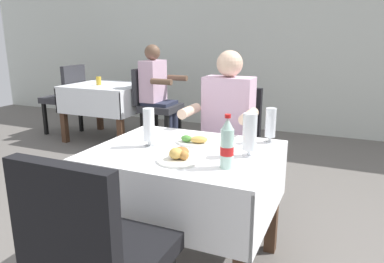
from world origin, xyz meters
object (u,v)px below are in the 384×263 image
object	(u,v)px
background_dining_table	(108,98)
plate_far_diner	(195,141)
plate_near_camera	(179,156)
beer_glass_left	(271,125)
background_chair_left	(66,95)
background_chair_right	(154,102)
chair_far_diner_seat	(228,143)
chair_near_camera_side	(98,253)
cola_bottle_primary	(227,145)
background_patron	(157,90)
beer_glass_right	(149,128)
seated_diner_far	(226,127)
beer_glass_middle	(250,134)
main_dining_table	(185,179)
background_table_tumbler	(99,81)

from	to	relation	value
background_dining_table	plate_far_diner	bearing A→B (deg)	-43.58
plate_near_camera	beer_glass_left	size ratio (longest dim) A/B	1.10
beer_glass_left	background_chair_left	world-z (taller)	background_chair_left
background_dining_table	background_chair_right	xyz separation A→B (m)	(0.70, 0.00, -0.00)
beer_glass_left	chair_far_diner_seat	bearing A→B (deg)	130.72
chair_near_camera_side	cola_bottle_primary	world-z (taller)	cola_bottle_primary
plate_near_camera	background_patron	bearing A→B (deg)	121.13
beer_glass_left	background_chair_right	size ratio (longest dim) A/B	0.22
beer_glass_right	background_chair_right	distance (m)	2.51
background_chair_right	background_patron	distance (m)	0.16
seated_diner_far	background_chair_left	world-z (taller)	seated_diner_far
beer_glass_middle	background_dining_table	bearing A→B (deg)	139.36
main_dining_table	background_patron	xyz separation A→B (m)	(-1.36, 2.15, 0.15)
background_chair_right	background_table_tumbler	bearing A→B (deg)	-174.74
beer_glass_right	background_chair_left	xyz separation A→B (m)	(-2.61, 2.18, -0.30)
cola_bottle_primary	background_chair_right	xyz separation A→B (m)	(-1.72, 2.34, -0.30)
chair_far_diner_seat	chair_near_camera_side	xyz separation A→B (m)	(0.00, -1.61, 0.00)
seated_diner_far	background_chair_right	distance (m)	2.04
beer_glass_middle	background_patron	bearing A→B (deg)	129.01
plate_near_camera	beer_glass_left	world-z (taller)	beer_glass_left
seated_diner_far	beer_glass_middle	distance (m)	0.77
seated_diner_far	background_table_tumbler	bearing A→B (deg)	147.78
main_dining_table	plate_near_camera	xyz separation A→B (m)	(0.05, -0.19, 0.20)
plate_near_camera	background_table_tumbler	distance (m)	3.18
background_chair_left	background_chair_right	world-z (taller)	same
cola_bottle_primary	beer_glass_left	bearing A→B (deg)	78.86
plate_far_diner	beer_glass_middle	world-z (taller)	beer_glass_middle
background_chair_right	background_table_tumbler	world-z (taller)	background_chair_right
main_dining_table	beer_glass_right	distance (m)	0.36
background_table_tumbler	chair_near_camera_side	bearing A→B (deg)	-52.83
chair_far_diner_seat	beer_glass_left	xyz separation A→B (m)	(0.41, -0.48, 0.29)
cola_bottle_primary	background_chair_right	world-z (taller)	cola_bottle_primary
chair_far_diner_seat	beer_glass_middle	bearing A→B (deg)	-65.00
plate_near_camera	background_chair_right	world-z (taller)	background_chair_right
chair_far_diner_seat	plate_far_diner	size ratio (longest dim) A/B	4.18
chair_near_camera_side	plate_near_camera	size ratio (longest dim) A/B	4.20
cola_bottle_primary	background_chair_right	distance (m)	2.92
background_dining_table	background_chair_right	world-z (taller)	background_chair_right
main_dining_table	background_table_tumbler	bearing A→B (deg)	136.43
beer_glass_middle	background_dining_table	size ratio (longest dim) A/B	0.23
chair_near_camera_side	background_patron	size ratio (longest dim) A/B	0.77
beer_glass_middle	background_patron	size ratio (longest dim) A/B	0.18
seated_diner_far	background_dining_table	world-z (taller)	seated_diner_far
cola_bottle_primary	background_chair_left	world-z (taller)	cola_bottle_primary
seated_diner_far	beer_glass_middle	xyz separation A→B (m)	(0.35, -0.67, 0.15)
main_dining_table	background_table_tumbler	world-z (taller)	background_table_tumbler
background_dining_table	background_table_tumbler	bearing A→B (deg)	-135.62
main_dining_table	background_patron	distance (m)	2.55
seated_diner_far	background_chair_right	bearing A→B (deg)	134.26
chair_near_camera_side	background_table_tumbler	size ratio (longest dim) A/B	8.82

